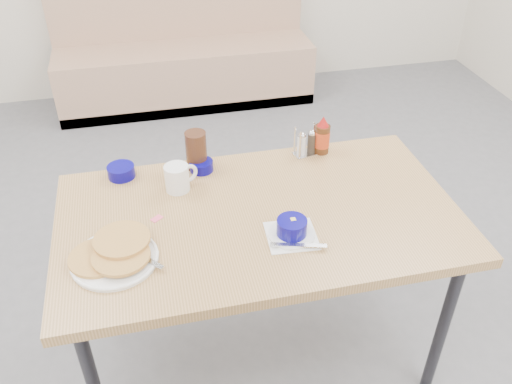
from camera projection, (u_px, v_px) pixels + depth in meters
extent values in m
cube|color=tan|center=(186.00, 74.00, 4.16)|extent=(1.90, 0.55, 0.45)
cube|color=tan|center=(177.00, 0.00, 4.04)|extent=(1.90, 0.12, 1.00)
cube|color=#2D2D33|center=(188.00, 96.00, 4.27)|extent=(1.90, 0.55, 0.08)
cube|color=tan|center=(259.00, 218.00, 1.91)|extent=(1.40, 0.80, 0.04)
cylinder|color=#2D2D33|center=(443.00, 328.00, 1.99)|extent=(0.04, 0.04, 0.72)
cylinder|color=#2D2D33|center=(98.00, 262.00, 2.27)|extent=(0.04, 0.04, 0.72)
cylinder|color=#2D2D33|center=(374.00, 221.00, 2.50)|extent=(0.04, 0.04, 0.72)
cylinder|color=white|center=(115.00, 259.00, 1.70)|extent=(0.27, 0.27, 0.01)
cylinder|color=tan|center=(98.00, 257.00, 1.68)|extent=(0.18, 0.18, 0.01)
cylinder|color=tan|center=(121.00, 256.00, 1.67)|extent=(0.18, 0.18, 0.01)
cylinder|color=tan|center=(122.00, 239.00, 1.72)|extent=(0.18, 0.18, 0.01)
cube|color=silver|center=(149.00, 260.00, 1.68)|extent=(0.09, 0.10, 0.00)
cylinder|color=white|center=(177.00, 178.00, 1.98)|extent=(0.09, 0.09, 0.10)
cylinder|color=black|center=(176.00, 168.00, 1.95)|extent=(0.08, 0.08, 0.00)
torus|color=white|center=(189.00, 173.00, 2.00)|extent=(0.07, 0.04, 0.07)
cube|color=white|center=(291.00, 236.00, 1.79)|extent=(0.17, 0.17, 0.00)
cylinder|color=white|center=(291.00, 234.00, 1.79)|extent=(0.16, 0.16, 0.01)
cylinder|color=#08046F|center=(292.00, 227.00, 1.77)|extent=(0.10, 0.10, 0.05)
cylinder|color=white|center=(292.00, 222.00, 1.76)|extent=(0.09, 0.09, 0.01)
cube|color=#F4DB60|center=(293.00, 220.00, 1.76)|extent=(0.02, 0.02, 0.01)
cube|color=silver|center=(299.00, 245.00, 1.74)|extent=(0.18, 0.07, 0.00)
cylinder|color=#08046F|center=(121.00, 171.00, 2.07)|extent=(0.10, 0.10, 0.05)
cylinder|color=#08046F|center=(201.00, 166.00, 2.10)|extent=(0.09, 0.09, 0.04)
cylinder|color=#3D2013|center=(196.00, 150.00, 2.09)|extent=(0.10, 0.10, 0.15)
cube|color=silver|center=(306.00, 153.00, 2.21)|extent=(0.11, 0.08, 0.00)
cylinder|color=silver|center=(300.00, 145.00, 2.14)|extent=(0.01, 0.01, 0.12)
cylinder|color=silver|center=(319.00, 140.00, 2.18)|extent=(0.01, 0.01, 0.12)
cylinder|color=silver|center=(295.00, 140.00, 2.18)|extent=(0.01, 0.01, 0.12)
cylinder|color=silver|center=(313.00, 135.00, 2.21)|extent=(0.01, 0.01, 0.12)
cylinder|color=silver|center=(301.00, 146.00, 2.18)|extent=(0.03, 0.03, 0.08)
cylinder|color=#3F3326|center=(312.00, 143.00, 2.20)|extent=(0.03, 0.03, 0.08)
cylinder|color=#47230F|center=(322.00, 139.00, 2.19)|extent=(0.06, 0.06, 0.12)
cylinder|color=#D45B18|center=(322.00, 139.00, 2.19)|extent=(0.06, 0.06, 0.07)
cone|color=#A91310|center=(323.00, 121.00, 2.14)|extent=(0.05, 0.05, 0.04)
cube|color=#F75274|center=(157.00, 219.00, 1.87)|extent=(0.05, 0.04, 0.00)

